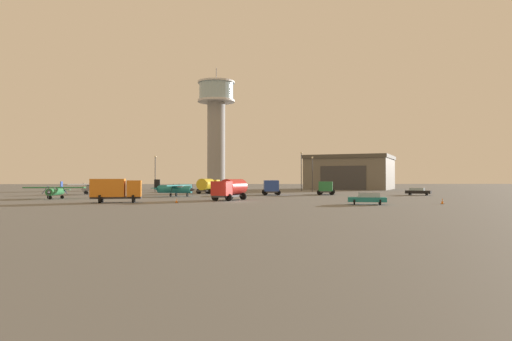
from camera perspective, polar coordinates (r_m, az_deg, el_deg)
The scene contains 19 objects.
ground_plane at distance 60.60m, azimuth -2.79°, elevation -3.88°, with size 400.00×400.00×0.00m, color #60605E.
control_tower at distance 134.00m, azimuth -4.97°, elevation 6.27°, with size 10.74×10.74×35.23m.
hangar at distance 134.58m, azimuth 11.70°, elevation -0.24°, with size 29.99×29.45×9.60m.
airplane_green at distance 75.04m, azimuth -23.69°, elevation -2.32°, with size 8.80×6.91×2.60m.
airplane_teal at distance 78.74m, azimuth -10.15°, elevation -2.22°, with size 7.65×9.72×2.90m.
airplane_silver at distance 93.76m, azimuth -19.73°, elevation -1.96°, with size 8.18×8.20×2.99m.
truck_fuel_tanker_yellow at distance 93.15m, azimuth -5.99°, elevation -1.83°, with size 4.65×7.08×3.04m.
truck_fuel_tanker_red at distance 64.27m, azimuth -3.21°, elevation -2.22°, with size 5.13×6.96×2.98m.
truck_box_orange at distance 60.70m, azimuth -17.08°, elevation -2.23°, with size 6.41×3.68×3.00m.
truck_flatbed_green at distance 86.50m, azimuth 8.70°, elevation -2.20°, with size 4.31×7.48×2.50m.
truck_box_blue at distance 85.01m, azimuth 1.89°, elevation -1.99°, with size 3.47×6.04×2.71m.
car_teal at distance 54.92m, azimuth 13.71°, elevation -3.38°, with size 4.70×3.02×1.37m.
car_black at distance 88.41m, azimuth 19.51°, elevation -2.45°, with size 4.71×3.89×1.37m.
light_post_west at distance 106.66m, azimuth -12.44°, elevation 0.05°, with size 0.44×0.44×8.33m.
light_post_east at distance 113.94m, azimuth 5.65°, elevation 0.33°, with size 0.44×0.44×9.72m.
light_post_north at distance 106.01m, azimuth 7.03°, elevation -0.03°, with size 0.44×0.44×8.09m.
traffic_cone_near_left at distance 57.72m, azimuth -9.85°, elevation -3.73°, with size 0.36×0.36×0.58m.
traffic_cone_near_right at distance 74.88m, azimuth 15.08°, elevation -3.03°, with size 0.36×0.36×0.74m.
traffic_cone_mid_apron at distance 59.08m, azimuth 22.17°, elevation -3.55°, with size 0.36×0.36×0.70m.
Camera 1 is at (0.08, -60.52, 3.02)m, focal length 32.15 mm.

